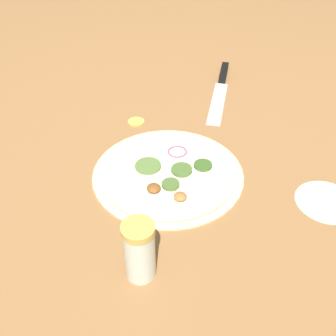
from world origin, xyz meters
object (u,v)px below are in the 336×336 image
at_px(knife, 222,82).
at_px(spice_jar, 139,251).
at_px(pizza, 168,172).
at_px(loose_cap, 136,121).

xyz_separation_m(knife, spice_jar, (-0.27, -0.63, 0.05)).
relative_size(pizza, spice_jar, 2.86).
bearing_deg(spice_jar, loose_cap, 88.42).
relative_size(knife, spice_jar, 2.93).
relative_size(pizza, loose_cap, 7.56).
bearing_deg(pizza, knife, 62.75).
height_order(pizza, knife, pizza).
distance_m(pizza, knife, 0.43).
bearing_deg(knife, spice_jar, -5.53).
height_order(pizza, spice_jar, spice_jar).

